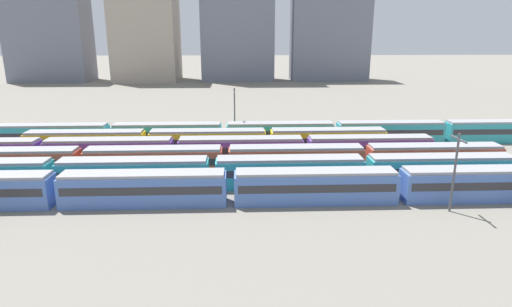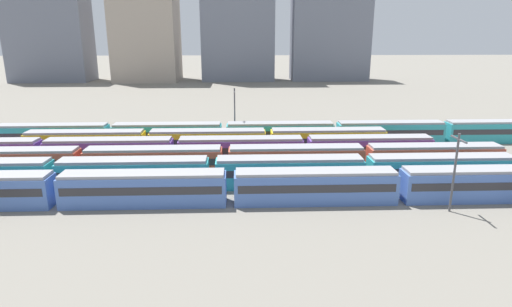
{
  "view_description": "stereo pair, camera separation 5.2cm",
  "coord_description": "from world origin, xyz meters",
  "views": [
    {
      "loc": [
        26.06,
        -44.67,
        18.43
      ],
      "look_at": [
        28.34,
        13.0,
        2.04
      ],
      "focal_mm": 30.14,
      "sensor_mm": 36.0,
      "label": 1
    },
    {
      "loc": [
        26.11,
        -44.67,
        18.43
      ],
      "look_at": [
        28.34,
        13.0,
        2.04
      ],
      "focal_mm": 30.14,
      "sensor_mm": 36.0,
      "label": 2
    }
  ],
  "objects": [
    {
      "name": "distant_building_2",
      "position": [
        25.75,
        126.59,
        26.62
      ],
      "size": [
        27.61,
        13.38,
        53.24
      ],
      "primitive_type": "cube",
      "color": "slate",
      "rests_on": "ground_plane"
    },
    {
      "name": "ground_plane",
      "position": [
        0.0,
        13.0,
        0.0
      ],
      "size": [
        600.0,
        600.0,
        0.0
      ],
      "primitive_type": "plane",
      "color": "slate"
    },
    {
      "name": "train_track_2",
      "position": [
        24.14,
        10.4,
        1.9
      ],
      "size": [
        74.7,
        3.06,
        3.75
      ],
      "color": "#BC4C38",
      "rests_on": "ground_plane"
    },
    {
      "name": "train_track_3",
      "position": [
        16.79,
        15.6,
        1.9
      ],
      "size": [
        74.7,
        3.06,
        3.75
      ],
      "color": "#6B429E",
      "rests_on": "ground_plane"
    },
    {
      "name": "train_track_5",
      "position": [
        42.35,
        26.0,
        1.9
      ],
      "size": [
        112.5,
        3.06,
        3.75
      ],
      "color": "teal",
      "rests_on": "ground_plane"
    },
    {
      "name": "distant_building_3",
      "position": [
        61.39,
        126.59,
        15.58
      ],
      "size": [
        29.55,
        13.16,
        31.15
      ],
      "primitive_type": "cube",
      "color": "slate",
      "rests_on": "ground_plane"
    },
    {
      "name": "train_track_1",
      "position": [
        22.67,
        5.2,
        1.9
      ],
      "size": [
        74.7,
        3.06,
        3.75
      ],
      "color": "teal",
      "rests_on": "ground_plane"
    },
    {
      "name": "distant_building_1",
      "position": [
        -9.16,
        126.59,
        20.51
      ],
      "size": [
        23.67,
        20.96,
        41.02
      ],
      "primitive_type": "cube",
      "color": "#A89989",
      "rests_on": "ground_plane"
    },
    {
      "name": "train_track_4",
      "position": [
        21.1,
        20.8,
        1.9
      ],
      "size": [
        55.8,
        3.06,
        3.75
      ],
      "color": "yellow",
      "rests_on": "ground_plane"
    },
    {
      "name": "catenary_pole_1",
      "position": [
        25.25,
        28.73,
        5.14
      ],
      "size": [
        0.24,
        3.2,
        9.21
      ],
      "color": "#4C4C51",
      "rests_on": "ground_plane"
    },
    {
      "name": "catenary_pole_2",
      "position": [
        48.35,
        -3.17,
        4.79
      ],
      "size": [
        0.24,
        3.2,
        8.52
      ],
      "color": "#4C4C51",
      "rests_on": "ground_plane"
    },
    {
      "name": "train_track_0",
      "position": [
        24.97,
        0.0,
        1.9
      ],
      "size": [
        74.7,
        3.06,
        3.75
      ],
      "color": "#4C70BC",
      "rests_on": "ground_plane"
    },
    {
      "name": "distant_building_0",
      "position": [
        -45.55,
        126.59,
        18.06
      ],
      "size": [
        28.9,
        15.45,
        36.13
      ],
      "primitive_type": "cube",
      "color": "slate",
      "rests_on": "ground_plane"
    }
  ]
}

